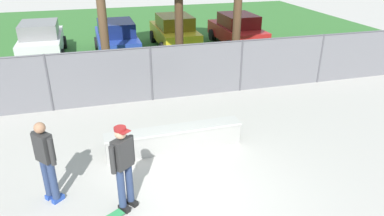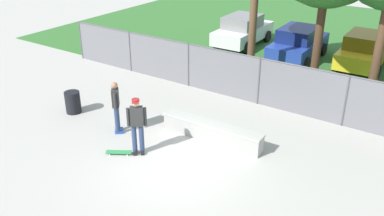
{
  "view_description": "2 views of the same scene",
  "coord_description": "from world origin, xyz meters",
  "px_view_note": "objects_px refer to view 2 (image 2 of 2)",
  "views": [
    {
      "loc": [
        -1.73,
        -5.99,
        4.89
      ],
      "look_at": [
        0.55,
        2.19,
        0.99
      ],
      "focal_mm": 33.39,
      "sensor_mm": 36.0,
      "label": 1
    },
    {
      "loc": [
        6.08,
        -8.28,
        6.85
      ],
      "look_at": [
        -0.52,
        1.53,
        1.17
      ],
      "focal_mm": 38.91,
      "sensor_mm": 36.0,
      "label": 2
    }
  ],
  "objects_px": {
    "car_white": "(243,30)",
    "car_yellow": "(364,50)",
    "trash_bin": "(73,102)",
    "skateboarder": "(137,124)",
    "car_blue": "(298,43)",
    "bystander": "(116,105)",
    "skateboard": "(119,152)",
    "concrete_ledge": "(212,131)"
  },
  "relations": [
    {
      "from": "concrete_ledge",
      "to": "car_white",
      "type": "height_order",
      "value": "car_white"
    },
    {
      "from": "concrete_ledge",
      "to": "bystander",
      "type": "relative_size",
      "value": 1.95
    },
    {
      "from": "concrete_ledge",
      "to": "skateboard",
      "type": "xyz_separation_m",
      "value": [
        -1.91,
        -2.35,
        -0.24
      ]
    },
    {
      "from": "car_yellow",
      "to": "car_white",
      "type": "bearing_deg",
      "value": -179.58
    },
    {
      "from": "car_blue",
      "to": "car_yellow",
      "type": "bearing_deg",
      "value": 13.31
    },
    {
      "from": "concrete_ledge",
      "to": "car_blue",
      "type": "height_order",
      "value": "car_blue"
    },
    {
      "from": "skateboarder",
      "to": "skateboard",
      "type": "bearing_deg",
      "value": -139.58
    },
    {
      "from": "car_yellow",
      "to": "trash_bin",
      "type": "xyz_separation_m",
      "value": [
        -7.65,
        -11.07,
        -0.43
      ]
    },
    {
      "from": "skateboard",
      "to": "car_white",
      "type": "relative_size",
      "value": 0.19
    },
    {
      "from": "skateboarder",
      "to": "concrete_ledge",
      "type": "bearing_deg",
      "value": 53.44
    },
    {
      "from": "skateboarder",
      "to": "car_yellow",
      "type": "bearing_deg",
      "value": 72.49
    },
    {
      "from": "skateboarder",
      "to": "skateboard",
      "type": "height_order",
      "value": "skateboarder"
    },
    {
      "from": "concrete_ledge",
      "to": "skateboarder",
      "type": "bearing_deg",
      "value": -126.56
    },
    {
      "from": "concrete_ledge",
      "to": "skateboarder",
      "type": "height_order",
      "value": "skateboarder"
    },
    {
      "from": "trash_bin",
      "to": "skateboard",
      "type": "bearing_deg",
      "value": -20.06
    },
    {
      "from": "concrete_ledge",
      "to": "car_yellow",
      "type": "height_order",
      "value": "car_yellow"
    },
    {
      "from": "skateboard",
      "to": "car_white",
      "type": "height_order",
      "value": "car_white"
    },
    {
      "from": "skateboarder",
      "to": "skateboard",
      "type": "distance_m",
      "value": 1.14
    },
    {
      "from": "concrete_ledge",
      "to": "car_yellow",
      "type": "relative_size",
      "value": 0.84
    },
    {
      "from": "bystander",
      "to": "skateboarder",
      "type": "bearing_deg",
      "value": -23.71
    },
    {
      "from": "skateboarder",
      "to": "car_white",
      "type": "distance_m",
      "value": 12.17
    },
    {
      "from": "skateboarder",
      "to": "car_white",
      "type": "bearing_deg",
      "value": 102.57
    },
    {
      "from": "skateboard",
      "to": "car_blue",
      "type": "distance_m",
      "value": 11.71
    },
    {
      "from": "skateboard",
      "to": "trash_bin",
      "type": "distance_m",
      "value": 3.66
    },
    {
      "from": "car_white",
      "to": "bystander",
      "type": "bearing_deg",
      "value": -83.99
    },
    {
      "from": "car_blue",
      "to": "car_yellow",
      "type": "distance_m",
      "value": 3.07
    },
    {
      "from": "bystander",
      "to": "skateboard",
      "type": "bearing_deg",
      "value": -46.16
    },
    {
      "from": "car_white",
      "to": "trash_bin",
      "type": "distance_m",
      "value": 11.1
    },
    {
      "from": "car_white",
      "to": "skateboarder",
      "type": "bearing_deg",
      "value": -77.43
    },
    {
      "from": "car_white",
      "to": "car_yellow",
      "type": "height_order",
      "value": "same"
    },
    {
      "from": "skateboarder",
      "to": "bystander",
      "type": "xyz_separation_m",
      "value": [
        -1.47,
        0.64,
        -0.02
      ]
    },
    {
      "from": "car_yellow",
      "to": "trash_bin",
      "type": "relative_size",
      "value": 5.19
    },
    {
      "from": "car_blue",
      "to": "trash_bin",
      "type": "distance_m",
      "value": 11.37
    },
    {
      "from": "skateboard",
      "to": "bystander",
      "type": "distance_m",
      "value": 1.72
    },
    {
      "from": "skateboard",
      "to": "bystander",
      "type": "relative_size",
      "value": 0.43
    },
    {
      "from": "skateboarder",
      "to": "trash_bin",
      "type": "height_order",
      "value": "skateboarder"
    },
    {
      "from": "car_white",
      "to": "skateboard",
      "type": "bearing_deg",
      "value": -79.92
    },
    {
      "from": "skateboarder",
      "to": "skateboard",
      "type": "relative_size",
      "value": 2.34
    },
    {
      "from": "skateboard",
      "to": "skateboarder",
      "type": "bearing_deg",
      "value": 40.42
    },
    {
      "from": "car_blue",
      "to": "concrete_ledge",
      "type": "bearing_deg",
      "value": -85.86
    },
    {
      "from": "car_white",
      "to": "bystander",
      "type": "distance_m",
      "value": 11.3
    },
    {
      "from": "trash_bin",
      "to": "skateboarder",
      "type": "bearing_deg",
      "value": -12.36
    }
  ]
}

